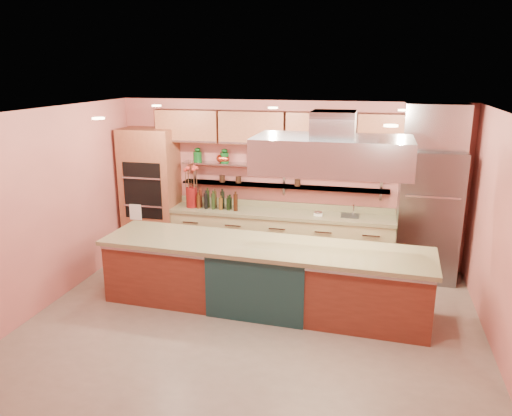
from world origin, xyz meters
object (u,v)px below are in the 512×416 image
(flower_vase, at_px, (192,197))
(copper_kettle, at_px, (221,158))
(green_canister, at_px, (252,159))
(kitchen_scale, at_px, (318,213))
(island, at_px, (263,276))
(refrigerator, at_px, (428,216))

(flower_vase, bearing_deg, copper_kettle, 23.99)
(green_canister, bearing_deg, kitchen_scale, -10.33)
(island, distance_m, green_canister, 2.39)
(refrigerator, bearing_deg, green_canister, 175.55)
(kitchen_scale, height_order, copper_kettle, copper_kettle)
(kitchen_scale, bearing_deg, copper_kettle, 178.00)
(refrigerator, xyz_separation_m, island, (-2.32, -1.66, -0.58))
(refrigerator, distance_m, copper_kettle, 3.59)
(island, xyz_separation_m, green_canister, (-0.64, 1.89, 1.32))
(kitchen_scale, distance_m, copper_kettle, 1.95)
(refrigerator, distance_m, green_canister, 3.06)
(copper_kettle, bearing_deg, kitchen_scale, -7.13)
(refrigerator, height_order, flower_vase, refrigerator)
(refrigerator, height_order, green_canister, refrigerator)
(flower_vase, xyz_separation_m, kitchen_scale, (2.25, 0.00, -0.14))
(island, bearing_deg, flower_vase, 137.65)
(copper_kettle, distance_m, green_canister, 0.55)
(refrigerator, distance_m, flower_vase, 4.00)
(island, relative_size, flower_vase, 12.74)
(flower_vase, height_order, copper_kettle, copper_kettle)
(kitchen_scale, height_order, green_canister, green_canister)
(refrigerator, xyz_separation_m, green_canister, (-2.96, 0.23, 0.75))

